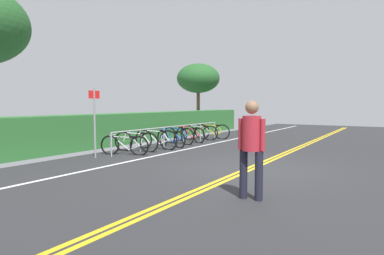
% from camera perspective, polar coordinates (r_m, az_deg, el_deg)
% --- Properties ---
extents(ground_plane, '(39.27, 11.06, 0.05)m').
position_cam_1_polar(ground_plane, '(8.90, 9.66, -7.02)').
color(ground_plane, '#2B2B2D').
extents(centre_line_yellow_inner, '(35.34, 0.10, 0.00)m').
position_cam_1_polar(centre_line_yellow_inner, '(8.86, 10.14, -6.89)').
color(centre_line_yellow_inner, gold).
rests_on(centre_line_yellow_inner, ground_plane).
extents(centre_line_yellow_outer, '(35.34, 0.10, 0.00)m').
position_cam_1_polar(centre_line_yellow_outer, '(8.92, 9.18, -6.80)').
color(centre_line_yellow_outer, gold).
rests_on(centre_line_yellow_outer, ground_plane).
extents(bike_lane_stripe_white, '(35.34, 0.12, 0.00)m').
position_cam_1_polar(bike_lane_stripe_white, '(10.62, -7.67, -5.05)').
color(bike_lane_stripe_white, white).
rests_on(bike_lane_stripe_white, ground_plane).
extents(bike_rack, '(7.02, 0.05, 0.78)m').
position_cam_1_polar(bike_rack, '(13.64, -3.01, -0.55)').
color(bike_rack, '#9EA0A5').
rests_on(bike_rack, ground_plane).
extents(bicycle_0, '(0.67, 1.61, 0.69)m').
position_cam_1_polar(bicycle_0, '(11.30, -11.27, -2.92)').
color(bicycle_0, black).
rests_on(bicycle_0, ground_plane).
extents(bicycle_1, '(0.52, 1.69, 0.74)m').
position_cam_1_polar(bicycle_1, '(12.02, -9.35, -2.35)').
color(bicycle_1, black).
rests_on(bicycle_1, ground_plane).
extents(bicycle_2, '(0.46, 1.83, 0.77)m').
position_cam_1_polar(bicycle_2, '(12.55, -6.08, -1.99)').
color(bicycle_2, black).
rests_on(bicycle_2, ground_plane).
extents(bicycle_3, '(0.62, 1.68, 0.69)m').
position_cam_1_polar(bicycle_3, '(13.23, -3.58, -1.83)').
color(bicycle_3, black).
rests_on(bicycle_3, ground_plane).
extents(bicycle_4, '(0.47, 1.73, 0.74)m').
position_cam_1_polar(bicycle_4, '(14.09, -2.32, -1.36)').
color(bicycle_4, black).
rests_on(bicycle_4, ground_plane).
extents(bicycle_5, '(0.55, 1.72, 0.70)m').
position_cam_1_polar(bicycle_5, '(14.78, -0.30, -1.19)').
color(bicycle_5, black).
rests_on(bicycle_5, ground_plane).
extents(bicycle_6, '(0.69, 1.68, 0.73)m').
position_cam_1_polar(bicycle_6, '(15.58, 1.19, -0.87)').
color(bicycle_6, black).
rests_on(bicycle_6, ground_plane).
extents(bicycle_7, '(0.65, 1.62, 0.75)m').
position_cam_1_polar(bicycle_7, '(16.10, 3.41, -0.69)').
color(bicycle_7, black).
rests_on(bicycle_7, ground_plane).
extents(pedestrian, '(0.32, 0.49, 1.72)m').
position_cam_1_polar(pedestrian, '(5.96, 9.96, -2.54)').
color(pedestrian, '#1E1E2D').
rests_on(pedestrian, ground_plane).
extents(sign_post_near, '(0.36, 0.10, 2.13)m').
position_cam_1_polar(sign_post_near, '(10.80, -16.05, 1.83)').
color(sign_post_near, gray).
rests_on(sign_post_near, ground_plane).
extents(hedge_backdrop, '(15.97, 1.13, 1.27)m').
position_cam_1_polar(hedge_backdrop, '(16.18, -6.61, 0.32)').
color(hedge_backdrop, '#2D6B30').
rests_on(hedge_backdrop, ground_plane).
extents(tree_mid, '(2.68, 2.68, 4.17)m').
position_cam_1_polar(tree_mid, '(21.45, 1.06, 8.22)').
color(tree_mid, brown).
rests_on(tree_mid, ground_plane).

